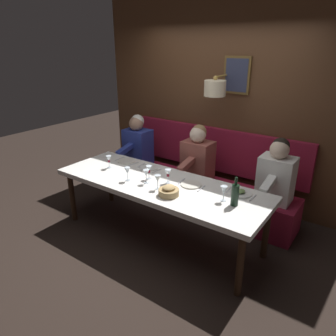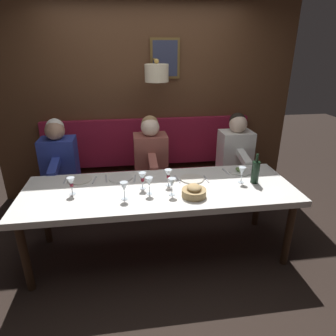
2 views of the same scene
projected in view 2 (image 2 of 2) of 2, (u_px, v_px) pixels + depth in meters
ground_plane at (160, 251)px, 3.10m from camera, size 12.00×12.00×0.00m
dining_table at (160, 194)px, 2.84m from camera, size 0.90×2.58×0.74m
banquette_bench at (152, 193)px, 3.83m from camera, size 0.52×2.78×0.45m
back_wall_panel at (146, 97)px, 3.91m from camera, size 0.59×3.98×2.90m
diner_nearest at (236, 147)px, 3.73m from camera, size 0.60×0.40×0.79m
diner_near at (151, 150)px, 3.59m from camera, size 0.60×0.40×0.79m
diner_middle at (59, 155)px, 3.45m from camera, size 0.60×0.40×0.79m
place_setting_0 at (80, 180)px, 2.97m from camera, size 0.24×0.32×0.01m
place_setting_1 at (121, 178)px, 3.01m from camera, size 0.24×0.32×0.01m
place_setting_2 at (240, 171)px, 3.16m from camera, size 0.24×0.32×0.05m
place_setting_3 at (192, 179)px, 2.99m from camera, size 0.24×0.32×0.01m
wine_glass_0 at (71, 183)px, 2.66m from camera, size 0.07×0.07×0.16m
wine_glass_1 at (172, 183)px, 2.64m from camera, size 0.07×0.07×0.16m
wine_glass_2 at (149, 182)px, 2.66m from camera, size 0.07×0.07×0.16m
wine_glass_3 at (168, 174)px, 2.83m from camera, size 0.07×0.07×0.16m
wine_glass_4 at (242, 172)px, 2.88m from camera, size 0.07×0.07×0.16m
wine_glass_5 at (124, 187)px, 2.57m from camera, size 0.07×0.07×0.16m
wine_glass_6 at (142, 177)px, 2.76m from camera, size 0.07×0.07×0.16m
wine_bottle at (255, 172)px, 2.88m from camera, size 0.08×0.08×0.30m
bread_bowl at (194, 192)px, 2.64m from camera, size 0.22×0.22×0.12m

